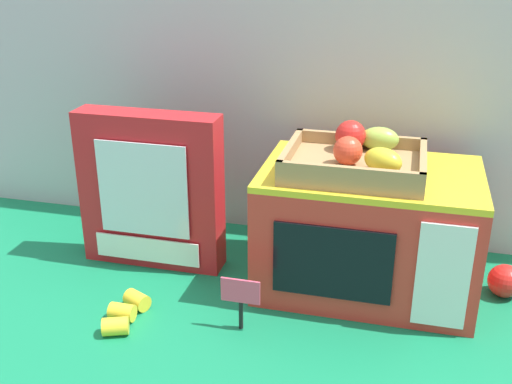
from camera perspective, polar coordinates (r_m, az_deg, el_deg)
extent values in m
plane|color=#147A4C|center=(1.25, 1.22, -8.53)|extent=(1.70, 1.70, 0.00)
cube|color=#B7BABF|center=(1.37, 3.99, 10.82)|extent=(1.61, 0.03, 0.74)
cube|color=red|center=(1.22, 10.16, -3.64)|extent=(0.41, 0.27, 0.23)
cube|color=yellow|center=(1.17, 10.56, 1.67)|extent=(0.41, 0.27, 0.01)
cube|color=black|center=(1.10, 7.00, -6.50)|extent=(0.21, 0.01, 0.14)
cube|color=white|center=(1.10, 16.74, -7.45)|extent=(0.09, 0.01, 0.19)
cube|color=#A37F51|center=(1.15, 8.99, 2.25)|extent=(0.25, 0.20, 0.02)
cube|color=#A37F51|center=(1.05, 8.52, 1.68)|extent=(0.25, 0.01, 0.02)
cube|color=#A37F51|center=(1.23, 9.52, 4.74)|extent=(0.25, 0.01, 0.02)
cube|color=#A37F51|center=(1.16, 3.15, 3.85)|extent=(0.01, 0.20, 0.02)
cube|color=#A37F51|center=(1.14, 15.06, 2.76)|extent=(0.01, 0.20, 0.02)
ellipsoid|color=yellow|center=(1.09, 11.56, 2.83)|extent=(0.08, 0.07, 0.04)
sphere|color=#E04228|center=(1.12, 8.42, 3.76)|extent=(0.05, 0.05, 0.05)
sphere|color=red|center=(1.20, 8.66, 5.14)|extent=(0.06, 0.06, 0.06)
ellipsoid|color=#9EC647|center=(1.21, 11.26, 4.80)|extent=(0.07, 0.05, 0.05)
cube|color=red|center=(1.29, -9.60, 0.17)|extent=(0.30, 0.07, 0.33)
cube|color=silver|center=(1.25, -10.28, 0.26)|extent=(0.19, 0.00, 0.20)
cube|color=white|center=(1.31, -9.88, -5.14)|extent=(0.22, 0.00, 0.05)
cylinder|color=black|center=(1.12, -1.39, -11.19)|extent=(0.01, 0.01, 0.06)
cube|color=#F44C6B|center=(1.09, -1.44, -9.06)|extent=(0.07, 0.00, 0.05)
cylinder|color=yellow|center=(1.20, -10.85, -9.72)|extent=(0.05, 0.05, 0.03)
cylinder|color=yellow|center=(1.17, -12.17, -10.71)|extent=(0.05, 0.03, 0.03)
cylinder|color=yellow|center=(1.14, -12.76, -11.92)|extent=(0.05, 0.05, 0.03)
sphere|color=red|center=(1.30, 21.85, -7.57)|extent=(0.06, 0.06, 0.06)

